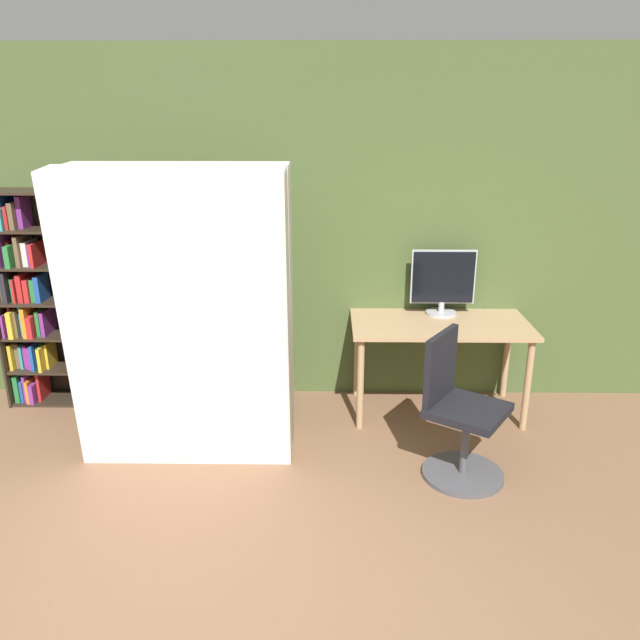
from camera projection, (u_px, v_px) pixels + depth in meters
wall_back at (259, 231)px, 4.82m from camera, size 8.00×0.06×2.70m
desk at (440, 334)px, 4.68m from camera, size 1.33×0.68×0.73m
monitor at (443, 281)px, 4.76m from camera, size 0.49×0.23×0.51m
office_chair at (459, 420)px, 3.93m from camera, size 0.61×0.61×0.94m
bookshelf at (36, 299)px, 4.84m from camera, size 0.64×0.35×1.68m
mattress_near at (179, 324)px, 3.89m from camera, size 1.39×0.41×1.94m
mattress_far at (189, 311)px, 4.15m from camera, size 1.39×0.32×1.93m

